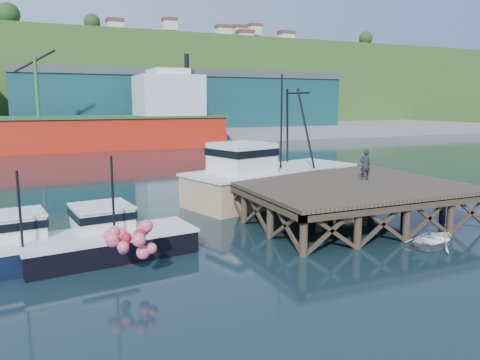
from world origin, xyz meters
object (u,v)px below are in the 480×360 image
dinghy (436,239)px  dockworker (365,165)px  boat_navy (21,247)px  trawler (270,175)px  boat_black (108,237)px

dinghy → dockworker: dockworker is taller
dinghy → dockworker: bearing=-25.6°
boat_navy → dinghy: bearing=-22.0°
trawler → dockworker: trawler is taller
trawler → boat_black: bearing=-163.7°
boat_black → dockworker: size_ratio=4.21×
trawler → dinghy: 12.61m
boat_navy → boat_black: (3.46, -0.01, 0.00)m
dockworker → dinghy: bearing=94.8°
boat_navy → dockworker: (18.27, 1.49, 2.20)m
boat_navy → boat_black: boat_black is taller
trawler → dockworker: 6.99m
boat_navy → boat_black: 3.46m
dockworker → trawler: bearing=-52.6°
trawler → dockworker: bearing=-80.4°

